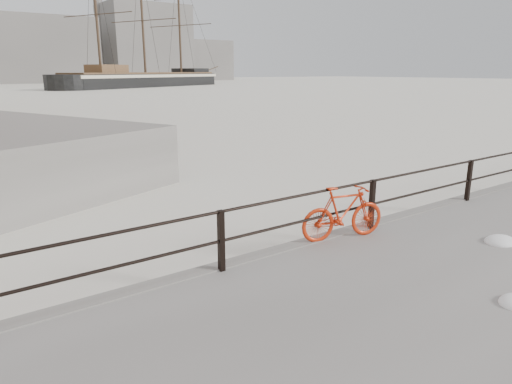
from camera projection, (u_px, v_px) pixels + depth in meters
ground at (363, 242)px, 9.42m from camera, size 400.00×400.00×0.00m
guardrail at (372, 204)px, 9.08m from camera, size 28.00×0.10×1.00m
bicycle at (343, 213)px, 8.49m from camera, size 1.72×0.65×1.03m
barque_black at (146, 87)px, 99.49m from camera, size 57.19×39.85×31.38m
industrial_west at (35, 50)px, 128.57m from camera, size 32.00×18.00×18.00m
industrial_mid at (145, 44)px, 151.31m from camera, size 26.00×20.00×24.00m
industrial_east at (200, 61)px, 169.40m from camera, size 20.00×16.00×14.00m
smokestack at (98, 10)px, 145.40m from camera, size 2.80×2.80×44.00m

